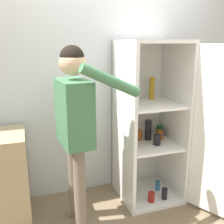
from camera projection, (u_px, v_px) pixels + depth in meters
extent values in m
cube|color=silver|center=(103.00, 82.00, 2.94)|extent=(7.00, 0.06, 2.55)
cube|color=white|center=(147.00, 192.00, 3.04)|extent=(0.64, 0.66, 0.04)
cube|color=white|center=(152.00, 42.00, 2.60)|extent=(0.64, 0.66, 0.04)
cube|color=white|center=(138.00, 115.00, 3.10)|extent=(0.64, 0.03, 1.66)
cube|color=white|center=(123.00, 126.00, 2.73)|extent=(0.04, 0.66, 1.66)
cube|color=white|center=(174.00, 120.00, 2.91)|extent=(0.03, 0.66, 1.66)
cube|color=white|center=(148.00, 144.00, 2.88)|extent=(0.57, 0.59, 0.02)
cube|color=white|center=(150.00, 104.00, 2.77)|extent=(0.57, 0.59, 0.02)
cylinder|color=#9E4C19|center=(139.00, 135.00, 2.95)|extent=(0.06, 0.06, 0.11)
cylinder|color=black|center=(164.00, 194.00, 2.87)|extent=(0.06, 0.06, 0.13)
cylinder|color=#1E5123|center=(160.00, 131.00, 3.06)|extent=(0.07, 0.07, 0.14)
cylinder|color=black|center=(148.00, 130.00, 2.95)|extent=(0.07, 0.07, 0.23)
cylinder|color=#9E4C19|center=(159.00, 135.00, 2.97)|extent=(0.08, 0.08, 0.11)
cylinder|color=black|center=(157.00, 140.00, 2.81)|extent=(0.08, 0.08, 0.12)
cylinder|color=maroon|center=(151.00, 197.00, 2.82)|extent=(0.07, 0.07, 0.11)
cylinder|color=teal|center=(158.00, 185.00, 3.05)|extent=(0.05, 0.05, 0.12)
cylinder|color=#B78C1E|center=(152.00, 88.00, 2.91)|extent=(0.06, 0.06, 0.25)
cylinder|color=#726656|center=(74.00, 179.00, 2.55)|extent=(0.11, 0.11, 0.82)
cylinder|color=#726656|center=(80.00, 188.00, 2.40)|extent=(0.11, 0.11, 0.82)
cube|color=#3F724C|center=(74.00, 113.00, 2.30)|extent=(0.29, 0.46, 0.58)
sphere|color=#DBAD89|center=(72.00, 62.00, 2.18)|extent=(0.22, 0.22, 0.22)
sphere|color=black|center=(72.00, 58.00, 2.17)|extent=(0.21, 0.21, 0.21)
cylinder|color=#3F724C|center=(67.00, 110.00, 2.52)|extent=(0.09, 0.09, 0.54)
cylinder|color=#3F724C|center=(111.00, 81.00, 2.10)|extent=(0.54, 0.14, 0.31)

